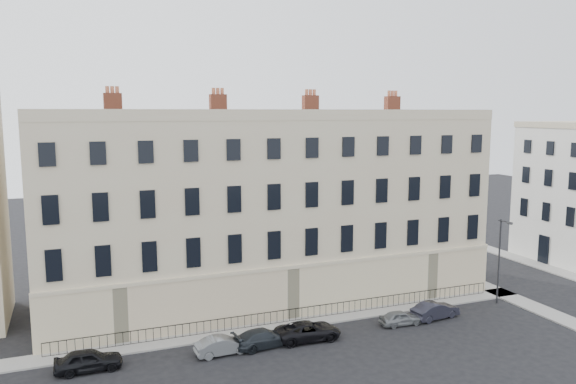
# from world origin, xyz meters

# --- Properties ---
(ground) EXTENTS (160.00, 160.00, 0.00)m
(ground) POSITION_xyz_m (0.00, 0.00, 0.00)
(ground) COLOR black
(ground) RESTS_ON ground
(terrace) EXTENTS (36.22, 12.22, 17.00)m
(terrace) POSITION_xyz_m (-5.97, 11.97, 7.50)
(terrace) COLOR #C5B192
(terrace) RESTS_ON ground
(pavement_terrace) EXTENTS (48.00, 2.00, 0.12)m
(pavement_terrace) POSITION_xyz_m (-10.00, 5.00, 0.06)
(pavement_terrace) COLOR gray
(pavement_terrace) RESTS_ON ground
(pavement_east_return) EXTENTS (2.00, 24.00, 0.12)m
(pavement_east_return) POSITION_xyz_m (13.00, 8.00, 0.06)
(pavement_east_return) COLOR gray
(pavement_east_return) RESTS_ON ground
(pavement_adjacent) EXTENTS (2.00, 20.00, 0.12)m
(pavement_adjacent) POSITION_xyz_m (23.00, 10.00, 0.06)
(pavement_adjacent) COLOR gray
(pavement_adjacent) RESTS_ON ground
(railings) EXTENTS (35.00, 0.04, 0.96)m
(railings) POSITION_xyz_m (-6.00, 5.40, 0.55)
(railings) COLOR black
(railings) RESTS_ON ground
(car_a) EXTENTS (4.00, 1.64, 1.36)m
(car_a) POSITION_xyz_m (-20.78, 2.55, 0.68)
(car_a) COLOR black
(car_a) RESTS_ON ground
(car_b) EXTENTS (3.70, 1.48, 1.20)m
(car_b) POSITION_xyz_m (-12.58, 1.87, 0.60)
(car_b) COLOR slate
(car_b) RESTS_ON ground
(car_c) EXTENTS (4.42, 2.24, 1.23)m
(car_c) POSITION_xyz_m (-9.72, 2.00, 0.61)
(car_c) COLOR black
(car_c) RESTS_ON ground
(car_d) EXTENTS (4.67, 2.32, 1.27)m
(car_d) POSITION_xyz_m (-6.46, 1.97, 0.64)
(car_d) COLOR black
(car_d) RESTS_ON ground
(car_e) EXTENTS (3.23, 1.43, 1.08)m
(car_e) POSITION_xyz_m (0.97, 1.99, 0.54)
(car_e) COLOR slate
(car_e) RESTS_ON ground
(car_f) EXTENTS (4.09, 1.90, 1.30)m
(car_f) POSITION_xyz_m (4.13, 2.14, 0.65)
(car_f) COLOR #20202B
(car_f) RESTS_ON ground
(streetlamp) EXTENTS (0.42, 1.51, 7.05)m
(streetlamp) POSITION_xyz_m (10.98, 3.09, 3.91)
(streetlamp) COLOR #2C2D31
(streetlamp) RESTS_ON ground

